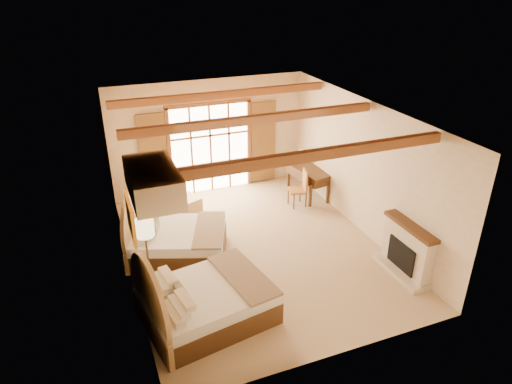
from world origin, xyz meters
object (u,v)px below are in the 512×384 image
bed_far (171,240)px  nightstand (157,292)px  bed_near (199,301)px  armchair (161,197)px  desk (308,181)px

bed_far → nightstand: 1.70m
bed_near → nightstand: (-0.64, 0.70, -0.14)m
armchair → bed_near: bearing=102.2°
bed_near → nightstand: 0.96m
nightstand → armchair: bearing=69.0°
nightstand → armchair: armchair is taller
nightstand → desk: 5.87m
nightstand → armchair: (0.83, 3.83, 0.09)m
nightstand → desk: size_ratio=0.39×
armchair → nightstand: bearing=92.4°
bed_far → nightstand: (-0.62, -1.58, -0.11)m
bed_far → desk: bearing=42.2°
armchair → bed_far: bearing=99.3°
bed_far → armchair: size_ratio=3.00×
nightstand → armchair: size_ratio=0.70×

